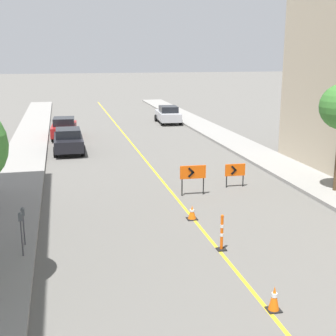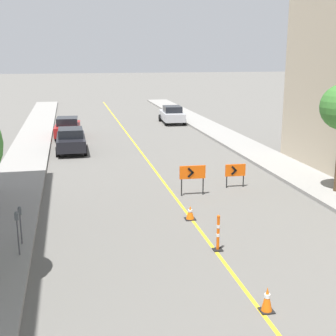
{
  "view_description": "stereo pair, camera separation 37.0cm",
  "coord_description": "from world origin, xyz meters",
  "px_view_note": "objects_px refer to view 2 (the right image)",
  "views": [
    {
      "loc": [
        -4.84,
        -1.34,
        6.34
      ],
      "look_at": [
        -0.01,
        19.69,
        1.0
      ],
      "focal_mm": 50.0,
      "sensor_mm": 36.0,
      "label": 1
    },
    {
      "loc": [
        -4.48,
        -1.42,
        6.34
      ],
      "look_at": [
        -0.01,
        19.69,
        1.0
      ],
      "focal_mm": 50.0,
      "sensor_mm": 36.0,
      "label": 2
    }
  ],
  "objects_px": {
    "traffic_cone_second": "(267,299)",
    "delineator_post_rear": "(218,235)",
    "arrow_barricade_primary": "(192,174)",
    "parking_meter_near_curb": "(17,225)",
    "parking_meter_far_curb": "(20,217)",
    "arrow_barricade_secondary": "(235,171)",
    "parked_car_curb_mid": "(68,127)",
    "parked_car_curb_near": "(71,140)",
    "parked_car_curb_far": "(172,114)",
    "traffic_cone_third": "(190,213)"
  },
  "relations": [
    {
      "from": "traffic_cone_second",
      "to": "delineator_post_rear",
      "type": "relative_size",
      "value": 0.55
    },
    {
      "from": "arrow_barricade_primary",
      "to": "parking_meter_near_curb",
      "type": "distance_m",
      "value": 8.97
    },
    {
      "from": "delineator_post_rear",
      "to": "parking_meter_far_curb",
      "type": "height_order",
      "value": "parking_meter_far_curb"
    },
    {
      "from": "arrow_barricade_primary",
      "to": "arrow_barricade_secondary",
      "type": "distance_m",
      "value": 2.5
    },
    {
      "from": "parked_car_curb_mid",
      "to": "parking_meter_far_curb",
      "type": "relative_size",
      "value": 3.38
    },
    {
      "from": "delineator_post_rear",
      "to": "parking_meter_near_curb",
      "type": "height_order",
      "value": "parking_meter_near_curb"
    },
    {
      "from": "parked_car_curb_near",
      "to": "parked_car_curb_far",
      "type": "xyz_separation_m",
      "value": [
        9.23,
        11.24,
        0.0
      ]
    },
    {
      "from": "delineator_post_rear",
      "to": "parked_car_curb_far",
      "type": "relative_size",
      "value": 0.28
    },
    {
      "from": "arrow_barricade_secondary",
      "to": "parking_meter_near_curb",
      "type": "relative_size",
      "value": 0.8
    },
    {
      "from": "traffic_cone_third",
      "to": "parking_meter_near_curb",
      "type": "xyz_separation_m",
      "value": [
        -6.17,
        -2.46,
        0.91
      ]
    },
    {
      "from": "traffic_cone_second",
      "to": "parking_meter_far_curb",
      "type": "bearing_deg",
      "value": 140.13
    },
    {
      "from": "traffic_cone_second",
      "to": "parking_meter_near_curb",
      "type": "relative_size",
      "value": 0.47
    },
    {
      "from": "traffic_cone_third",
      "to": "parked_car_curb_near",
      "type": "relative_size",
      "value": 0.13
    },
    {
      "from": "traffic_cone_second",
      "to": "parking_meter_far_curb",
      "type": "distance_m",
      "value": 8.33
    },
    {
      "from": "traffic_cone_third",
      "to": "parked_car_curb_near",
      "type": "bearing_deg",
      "value": 107.56
    },
    {
      "from": "traffic_cone_second",
      "to": "parking_meter_near_curb",
      "type": "bearing_deg",
      "value": 145.23
    },
    {
      "from": "traffic_cone_third",
      "to": "delineator_post_rear",
      "type": "relative_size",
      "value": 0.45
    },
    {
      "from": "traffic_cone_third",
      "to": "arrow_barricade_secondary",
      "type": "relative_size",
      "value": 0.48
    },
    {
      "from": "traffic_cone_second",
      "to": "arrow_barricade_secondary",
      "type": "height_order",
      "value": "arrow_barricade_secondary"
    },
    {
      "from": "parked_car_curb_mid",
      "to": "parking_meter_near_curb",
      "type": "relative_size",
      "value": 3.06
    },
    {
      "from": "delineator_post_rear",
      "to": "parking_meter_far_curb",
      "type": "bearing_deg",
      "value": 166.87
    },
    {
      "from": "parked_car_curb_near",
      "to": "parked_car_curb_mid",
      "type": "height_order",
      "value": "same"
    },
    {
      "from": "arrow_barricade_primary",
      "to": "parked_car_curb_mid",
      "type": "relative_size",
      "value": 0.32
    },
    {
      "from": "arrow_barricade_secondary",
      "to": "parked_car_curb_far",
      "type": "xyz_separation_m",
      "value": [
        1.58,
        21.27,
        -0.0
      ]
    },
    {
      "from": "parked_car_curb_far",
      "to": "parking_meter_far_curb",
      "type": "bearing_deg",
      "value": -109.24
    },
    {
      "from": "traffic_cone_second",
      "to": "parked_car_curb_far",
      "type": "xyz_separation_m",
      "value": [
        4.63,
        32.04,
        0.47
      ]
    },
    {
      "from": "arrow_barricade_secondary",
      "to": "parked_car_curb_mid",
      "type": "bearing_deg",
      "value": 118.61
    },
    {
      "from": "parking_meter_near_curb",
      "to": "arrow_barricade_secondary",
      "type": "bearing_deg",
      "value": 34.0
    },
    {
      "from": "arrow_barricade_primary",
      "to": "parked_car_curb_near",
      "type": "bearing_deg",
      "value": 118.21
    },
    {
      "from": "arrow_barricade_primary",
      "to": "parked_car_curb_near",
      "type": "xyz_separation_m",
      "value": [
        -5.3,
        10.86,
        -0.22
      ]
    },
    {
      "from": "parked_car_curb_mid",
      "to": "parking_meter_far_curb",
      "type": "distance_m",
      "value": 20.95
    },
    {
      "from": "delineator_post_rear",
      "to": "parking_meter_far_curb",
      "type": "relative_size",
      "value": 0.95
    },
    {
      "from": "traffic_cone_second",
      "to": "traffic_cone_third",
      "type": "bearing_deg",
      "value": 91.63
    },
    {
      "from": "arrow_barricade_secondary",
      "to": "parking_meter_near_curb",
      "type": "bearing_deg",
      "value": -144.32
    },
    {
      "from": "traffic_cone_third",
      "to": "delineator_post_rear",
      "type": "distance_m",
      "value": 3.05
    },
    {
      "from": "parking_meter_far_curb",
      "to": "arrow_barricade_primary",
      "type": "bearing_deg",
      "value": 33.21
    },
    {
      "from": "arrow_barricade_primary",
      "to": "parked_car_curb_mid",
      "type": "xyz_separation_m",
      "value": [
        -5.49,
        16.26,
        -0.22
      ]
    },
    {
      "from": "traffic_cone_third",
      "to": "parked_car_curb_mid",
      "type": "relative_size",
      "value": 0.13
    },
    {
      "from": "parked_car_curb_near",
      "to": "parked_car_curb_far",
      "type": "relative_size",
      "value": 0.98
    },
    {
      "from": "parked_car_curb_near",
      "to": "parking_meter_near_curb",
      "type": "relative_size",
      "value": 3.0
    },
    {
      "from": "delineator_post_rear",
      "to": "arrow_barricade_primary",
      "type": "height_order",
      "value": "arrow_barricade_primary"
    },
    {
      "from": "parked_car_curb_mid",
      "to": "parking_meter_near_curb",
      "type": "height_order",
      "value": "parking_meter_near_curb"
    },
    {
      "from": "parked_car_curb_mid",
      "to": "parking_meter_near_curb",
      "type": "bearing_deg",
      "value": -91.22
    },
    {
      "from": "delineator_post_rear",
      "to": "parked_car_curb_far",
      "type": "bearing_deg",
      "value": 80.58
    },
    {
      "from": "arrow_barricade_primary",
      "to": "parking_meter_far_curb",
      "type": "bearing_deg",
      "value": -144.6
    },
    {
      "from": "delineator_post_rear",
      "to": "parked_car_curb_mid",
      "type": "bearing_deg",
      "value": 101.98
    },
    {
      "from": "arrow_barricade_primary",
      "to": "parked_car_curb_mid",
      "type": "height_order",
      "value": "parked_car_curb_mid"
    },
    {
      "from": "delineator_post_rear",
      "to": "parked_car_curb_far",
      "type": "height_order",
      "value": "parked_car_curb_far"
    },
    {
      "from": "traffic_cone_third",
      "to": "parking_meter_near_curb",
      "type": "bearing_deg",
      "value": -158.23
    },
    {
      "from": "traffic_cone_third",
      "to": "arrow_barricade_primary",
      "type": "xyz_separation_m",
      "value": [
        0.89,
        3.06,
        0.74
      ]
    }
  ]
}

